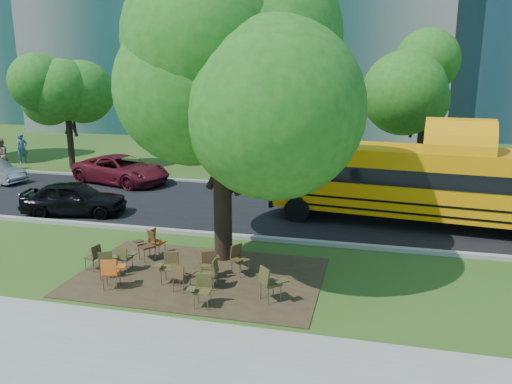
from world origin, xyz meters
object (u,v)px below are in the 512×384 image
(pedestrian_a, at_px, (22,149))
(pedestrian_b, at_px, (1,155))
(chair_5, at_px, (202,287))
(chair_3, at_px, (169,264))
(main_tree, at_px, (221,94))
(chair_12, at_px, (238,257))
(chair_0, at_px, (106,261))
(chair_8, at_px, (94,255))
(chair_9, at_px, (148,243))
(chair_6, at_px, (211,270))
(chair_7, at_px, (269,281))
(school_bus, at_px, (451,184))
(chair_4, at_px, (181,275))
(chair_1, at_px, (124,256))
(chair_2, at_px, (111,270))
(chair_10, at_px, (155,240))
(chair_11, at_px, (209,261))
(bg_car_red, at_px, (122,170))
(black_car, at_px, (74,198))

(pedestrian_a, relative_size, pedestrian_b, 1.01)
(chair_5, bearing_deg, chair_3, -44.22)
(main_tree, relative_size, chair_12, 9.79)
(pedestrian_a, height_order, pedestrian_b, pedestrian_a)
(chair_0, relative_size, chair_5, 0.97)
(main_tree, xyz_separation_m, chair_8, (-3.45, -1.79, -4.65))
(chair_5, xyz_separation_m, pedestrian_a, (-17.66, 15.89, 0.40))
(main_tree, height_order, chair_9, main_tree)
(main_tree, bearing_deg, pedestrian_a, 143.72)
(chair_6, relative_size, chair_7, 0.90)
(chair_0, bearing_deg, school_bus, 3.88)
(chair_7, distance_m, chair_8, 5.55)
(chair_9, xyz_separation_m, pedestrian_a, (-14.94, 13.29, 0.36))
(chair_4, bearing_deg, school_bus, 56.14)
(chair_7, xyz_separation_m, pedestrian_b, (-18.98, 13.08, 0.33))
(chair_1, distance_m, chair_3, 1.65)
(chair_2, distance_m, pedestrian_a, 21.56)
(chair_1, height_order, chair_10, chair_10)
(main_tree, distance_m, chair_11, 4.87)
(pedestrian_a, bearing_deg, chair_1, -107.63)
(chair_6, bearing_deg, school_bus, -46.92)
(chair_10, relative_size, chair_11, 1.01)
(chair_1, distance_m, chair_5, 3.36)
(chair_8, distance_m, chair_12, 4.30)
(chair_5, xyz_separation_m, bg_car_red, (-8.78, 12.20, 0.20))
(chair_10, height_order, black_car, black_car)
(chair_1, height_order, chair_7, chair_7)
(chair_5, bearing_deg, pedestrian_a, -46.45)
(chair_9, bearing_deg, chair_4, 170.89)
(pedestrian_b, bearing_deg, chair_7, 29.02)
(chair_11, bearing_deg, chair_9, 128.29)
(chair_1, height_order, chair_2, chair_2)
(chair_11, bearing_deg, chair_1, 152.31)
(chair_12, bearing_deg, chair_5, 23.64)
(chair_6, height_order, chair_11, chair_11)
(main_tree, xyz_separation_m, chair_3, (-0.92, -2.12, -4.58))
(chair_1, xyz_separation_m, chair_4, (2.16, -0.92, 0.03))
(chair_6, bearing_deg, chair_12, -26.10)
(chair_9, relative_size, black_car, 0.22)
(chair_6, bearing_deg, main_tree, 5.87)
(chair_0, distance_m, chair_5, 3.41)
(chair_7, relative_size, chair_11, 1.08)
(chair_10, relative_size, chair_12, 1.01)
(chair_8, xyz_separation_m, chair_9, (1.19, 1.12, 0.08))
(chair_10, xyz_separation_m, bg_car_red, (-6.15, 9.25, 0.18))
(chair_11, xyz_separation_m, pedestrian_a, (-17.28, 14.25, 0.39))
(chair_4, bearing_deg, chair_12, 63.72)
(main_tree, xyz_separation_m, chair_7, (2.05, -2.61, -4.54))
(school_bus, height_order, chair_2, school_bus)
(bg_car_red, bearing_deg, chair_9, -131.15)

